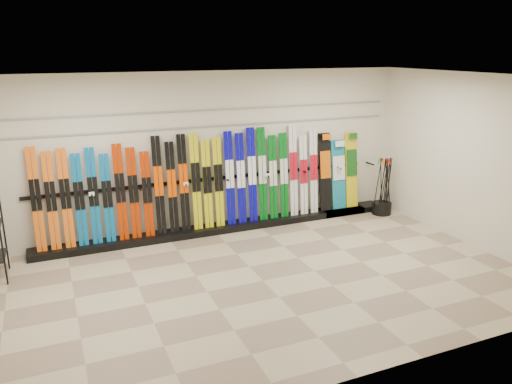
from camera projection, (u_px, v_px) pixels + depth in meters
name	position (u px, v px, depth m)	size (l,w,h in m)	color
floor	(263.00, 281.00, 7.55)	(8.00, 8.00, 0.00)	#87735D
back_wall	(209.00, 153.00, 9.34)	(8.00, 8.00, 0.00)	beige
right_wall	(474.00, 161.00, 8.64)	(5.00, 5.00, 0.00)	beige
ceiling	(264.00, 78.00, 6.71)	(8.00, 8.00, 0.00)	silver
ski_rack_base	(226.00, 227.00, 9.63)	(8.00, 0.40, 0.12)	black
skis	(191.00, 185.00, 9.16)	(5.37, 0.20, 1.83)	orange
snowboards	(338.00, 172.00, 10.43)	(0.91, 0.25, 1.60)	black
pole_bin	(382.00, 208.00, 10.56)	(0.40, 0.40, 0.25)	black
ski_poles	(385.00, 186.00, 10.44)	(0.42, 0.19, 1.18)	black
slatwall_rail_0	(209.00, 126.00, 9.18)	(7.60, 0.02, 0.03)	gray
slatwall_rail_1	(208.00, 110.00, 9.09)	(7.60, 0.02, 0.03)	gray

